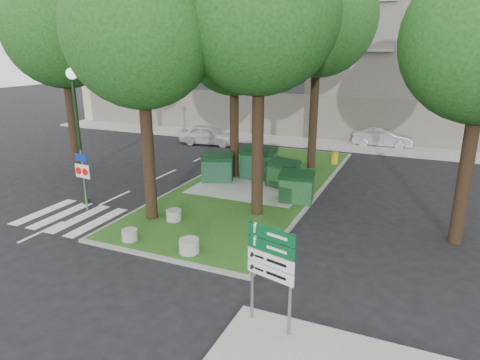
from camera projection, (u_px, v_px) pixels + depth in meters
The scene contains 23 objects.
ground at pixel (146, 255), 13.56m from camera, with size 120.00×120.00×0.00m, color black.
median_island at pixel (254, 185), 20.36m from camera, with size 6.00×16.00×0.12m, color #264D16.
median_kerb at pixel (254, 185), 20.36m from camera, with size 6.30×16.30×0.10m, color gray.
building_sidewalk at pixel (304, 142), 29.75m from camera, with size 42.00×3.00×0.12m, color #999993.
zebra_crossing at pixel (88, 220), 16.31m from camera, with size 5.00×3.00×0.01m, color silver.
apartment_building at pixel (334, 27), 33.99m from camera, with size 41.00×12.00×16.00m, color tan.
tree_median_near_left at pixel (143, 16), 14.20m from camera, with size 5.20×5.20×10.53m.
tree_median_mid at pixel (236, 33), 19.80m from camera, with size 4.80×4.80×9.99m.
tree_median_far at pixel (321, 5), 20.81m from camera, with size 5.80×5.80×11.93m.
tree_street_left at pixel (63, 18), 19.86m from camera, with size 5.40×5.40×11.00m.
dumpster_a at pixel (217, 168), 20.64m from camera, with size 1.76×1.49×1.38m.
dumpster_b at pixel (259, 163), 21.22m from camera, with size 1.69×1.21×1.54m.
dumpster_c at pixel (283, 174), 19.74m from camera, with size 1.60×1.33×1.28m.
dumpster_d at pixel (297, 187), 17.86m from camera, with size 1.52×1.16×1.30m.
bollard_left at pixel (130, 235), 14.29m from camera, with size 0.52×0.52×0.37m, color #9D9C98.
bollard_right at pixel (189, 246), 13.40m from camera, with size 0.63×0.63×0.45m, color #9B9B96.
bollard_mid at pixel (174, 215), 15.96m from camera, with size 0.57×0.57×0.41m, color gray.
litter_bin at pixel (335, 158), 23.85m from camera, with size 0.37×0.37×0.64m, color gold.
street_lamp at pixel (77, 121), 17.10m from camera, with size 0.44×0.44×5.58m.
traffic_sign_pole at pixel (83, 172), 16.91m from camera, with size 0.75×0.11×2.49m.
directional_sign at pixel (271, 262), 9.42m from camera, with size 1.20×0.37×2.46m.
car_white at pixel (208, 135), 29.21m from camera, with size 1.58×3.93×1.34m, color silver.
car_silver at pixel (383, 137), 28.49m from camera, with size 1.34×3.83×1.26m, color #A1A4A9.
Camera 1 is at (7.65, -10.04, 6.24)m, focal length 32.00 mm.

